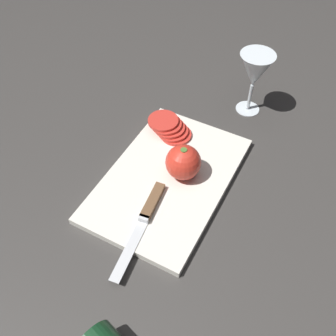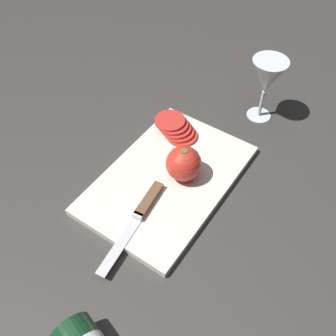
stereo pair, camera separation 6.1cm
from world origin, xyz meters
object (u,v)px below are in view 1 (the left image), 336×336
object	(u,v)px
wine_glass	(255,72)
knife	(148,210)
tomato_slice_stack_near	(170,128)
whole_tomato	(183,162)

from	to	relation	value
wine_glass	knife	size ratio (longest dim) A/B	0.71
knife	tomato_slice_stack_near	xyz separation A→B (m)	(0.23, 0.07, 0.01)
wine_glass	knife	world-z (taller)	wine_glass
whole_tomato	knife	size ratio (longest dim) A/B	0.34
whole_tomato	tomato_slice_stack_near	world-z (taller)	whole_tomato
wine_glass	knife	bearing A→B (deg)	171.49
whole_tomato	tomato_slice_stack_near	distance (m)	0.14
wine_glass	knife	distance (m)	0.44
wine_glass	tomato_slice_stack_near	size ratio (longest dim) A/B	1.50
wine_glass	tomato_slice_stack_near	bearing A→B (deg)	145.35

